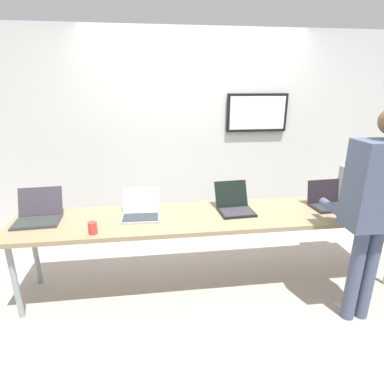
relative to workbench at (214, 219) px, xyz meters
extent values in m
cube|color=#A59890|center=(0.00, 0.00, -0.72)|extent=(8.00, 8.00, 0.04)
cube|color=silver|center=(0.00, 1.13, 0.55)|extent=(8.00, 0.06, 2.51)
cube|color=black|center=(0.73, 1.08, 0.87)|extent=(0.73, 0.05, 0.44)
cube|color=white|center=(0.73, 1.06, 0.87)|extent=(0.67, 0.02, 0.38)
cube|color=#8E7C59|center=(0.00, 0.00, 0.02)|extent=(3.64, 0.70, 0.04)
cylinder|color=gray|center=(-1.72, -0.25, -0.35)|extent=(0.05, 0.05, 0.71)
cylinder|color=gray|center=(-1.72, 0.25, -0.35)|extent=(0.05, 0.05, 0.71)
cylinder|color=gray|center=(1.72, 0.25, -0.35)|extent=(0.05, 0.05, 0.71)
cube|color=gray|center=(1.57, 0.11, 0.22)|extent=(0.39, 0.35, 0.36)
cube|color=black|center=(1.57, -0.07, 0.22)|extent=(0.04, 0.01, 0.03)
cube|color=#3A333C|center=(-1.57, 0.02, 0.05)|extent=(0.39, 0.28, 0.02)
cube|color=#2D352F|center=(-1.57, 0.00, 0.07)|extent=(0.36, 0.23, 0.00)
cube|color=#3A333C|center=(-1.58, 0.20, 0.18)|extent=(0.38, 0.13, 0.24)
cube|color=#B5C7F3|center=(-1.58, 0.20, 0.18)|extent=(0.35, 0.11, 0.21)
cube|color=#ADAEB9|center=(-0.67, -0.01, 0.05)|extent=(0.35, 0.25, 0.02)
cube|color=#2A3334|center=(-0.67, -0.02, 0.07)|extent=(0.32, 0.20, 0.00)
cube|color=#ADAEB9|center=(-0.67, 0.16, 0.17)|extent=(0.34, 0.12, 0.22)
cube|color=#B6D2F4|center=(-0.67, 0.16, 0.17)|extent=(0.32, 0.10, 0.19)
cube|color=black|center=(0.22, 0.01, 0.05)|extent=(0.34, 0.28, 0.02)
cube|color=#322C36|center=(0.22, -0.01, 0.07)|extent=(0.30, 0.22, 0.00)
cube|color=black|center=(0.21, 0.19, 0.18)|extent=(0.33, 0.14, 0.23)
cube|color=#225540|center=(0.21, 0.19, 0.18)|extent=(0.30, 0.12, 0.21)
cube|color=black|center=(1.16, 0.00, 0.05)|extent=(0.35, 0.26, 0.02)
cube|color=#2A2F2F|center=(1.16, -0.01, 0.07)|extent=(0.32, 0.21, 0.00)
cube|color=black|center=(1.15, 0.14, 0.18)|extent=(0.34, 0.07, 0.23)
cube|color=white|center=(1.15, 0.14, 0.18)|extent=(0.31, 0.06, 0.20)
cylinder|color=#455169|center=(1.06, -0.63, -0.28)|extent=(0.11, 0.11, 0.85)
cylinder|color=#455169|center=(1.18, -0.63, -0.28)|extent=(0.11, 0.11, 0.85)
cube|color=#455169|center=(1.12, -0.63, 0.48)|extent=(0.44, 0.27, 0.67)
cylinder|color=#455169|center=(0.96, -0.34, 0.20)|extent=(0.08, 0.32, 0.07)
cylinder|color=#455169|center=(1.29, -0.34, 0.20)|extent=(0.08, 0.32, 0.07)
cylinder|color=red|center=(-1.05, -0.25, 0.09)|extent=(0.07, 0.07, 0.10)
cube|color=white|center=(1.35, -0.17, 0.05)|extent=(0.24, 0.32, 0.00)
camera|label=1|loc=(-0.56, -2.62, 1.19)|focal=29.16mm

